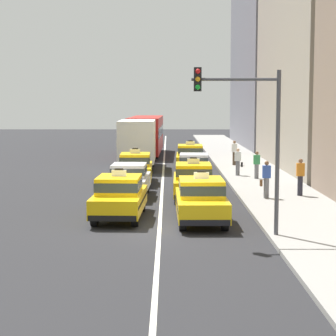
% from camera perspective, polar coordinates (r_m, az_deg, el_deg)
% --- Properties ---
extents(ground_plane, '(160.00, 160.00, 0.00)m').
position_cam_1_polar(ground_plane, '(22.14, -0.51, -5.62)').
color(ground_plane, '#232326').
extents(lane_stripe_left_right, '(0.14, 80.00, 0.01)m').
position_cam_1_polar(lane_stripe_left_right, '(41.92, -0.14, -0.06)').
color(lane_stripe_left_right, silver).
rests_on(lane_stripe_left_right, ground).
extents(sidewalk_curb, '(4.00, 90.00, 0.15)m').
position_cam_1_polar(sidewalk_curb, '(37.32, 8.44, -0.77)').
color(sidewalk_curb, gray).
rests_on(sidewalk_curb, ground).
extents(taxi_left_nearest, '(1.99, 4.63, 1.96)m').
position_cam_1_polar(taxi_left_nearest, '(24.03, -4.19, -2.57)').
color(taxi_left_nearest, black).
rests_on(taxi_left_nearest, ground).
extents(sedan_left_second, '(1.90, 4.36, 1.58)m').
position_cam_1_polar(sedan_left_second, '(29.47, -3.29, -1.02)').
color(sedan_left_second, black).
rests_on(sedan_left_second, ground).
extents(taxi_left_third, '(1.87, 4.58, 1.96)m').
position_cam_1_polar(taxi_left_third, '(34.43, -2.73, 0.06)').
color(taxi_left_third, black).
rests_on(taxi_left_third, ground).
extents(box_truck_left_fourth, '(2.31, 6.96, 3.27)m').
position_cam_1_polar(box_truck_left_fourth, '(41.89, -2.50, 2.37)').
color(box_truck_left_fourth, black).
rests_on(box_truck_left_fourth, ground).
extents(bus_left_fifth, '(2.77, 11.26, 3.22)m').
position_cam_1_polar(bus_left_fifth, '(52.55, -1.74, 3.17)').
color(bus_left_fifth, black).
rests_on(bus_left_fifth, ground).
extents(taxi_right_nearest, '(1.86, 4.58, 1.96)m').
position_cam_1_polar(taxi_right_nearest, '(23.21, 3.32, -2.88)').
color(taxi_right_nearest, black).
rests_on(taxi_right_nearest, ground).
extents(taxi_right_second, '(1.90, 4.59, 1.96)m').
position_cam_1_polar(taxi_right_second, '(28.75, 2.60, -1.14)').
color(taxi_right_second, black).
rests_on(taxi_right_second, ground).
extents(sedan_right_third, '(1.96, 4.38, 1.58)m').
position_cam_1_polar(sedan_right_third, '(35.06, 2.65, 0.12)').
color(sedan_right_third, black).
rests_on(sedan_right_third, ground).
extents(taxi_right_fourth, '(1.93, 4.60, 1.96)m').
position_cam_1_polar(taxi_right_fourth, '(41.13, 2.32, 1.05)').
color(taxi_right_fourth, black).
rests_on(taxi_right_fourth, ground).
extents(pedestrian_near_crosswalk, '(0.36, 0.24, 1.68)m').
position_cam_1_polar(pedestrian_near_crosswalk, '(43.04, 6.36, 1.40)').
color(pedestrian_near_crosswalk, '#473828').
rests_on(pedestrian_near_crosswalk, sidewalk_curb).
extents(pedestrian_mid_block, '(0.47, 0.24, 1.69)m').
position_cam_1_polar(pedestrian_mid_block, '(28.48, 9.25, -1.04)').
color(pedestrian_mid_block, slate).
rests_on(pedestrian_mid_block, sidewalk_curb).
extents(pedestrian_by_storefront, '(0.36, 0.24, 1.73)m').
position_cam_1_polar(pedestrian_by_storefront, '(29.47, 12.28, -0.80)').
color(pedestrian_by_storefront, '#23232D').
rests_on(pedestrian_by_storefront, sidewalk_curb).
extents(pedestrian_trailing, '(0.36, 0.24, 1.55)m').
position_cam_1_polar(pedestrian_trailing, '(35.56, 8.39, 0.28)').
color(pedestrian_trailing, slate).
rests_on(pedestrian_trailing, sidewalk_curb).
extents(pedestrian_far_corner, '(0.47, 0.24, 1.61)m').
position_cam_1_polar(pedestrian_far_corner, '(37.01, 6.69, 0.56)').
color(pedestrian_far_corner, slate).
rests_on(pedestrian_far_corner, sidewalk_curb).
extents(traffic_light_pole, '(2.87, 0.33, 5.58)m').
position_cam_1_polar(traffic_light_pole, '(20.26, 7.62, 4.15)').
color(traffic_light_pole, '#47474C').
rests_on(traffic_light_pole, ground).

